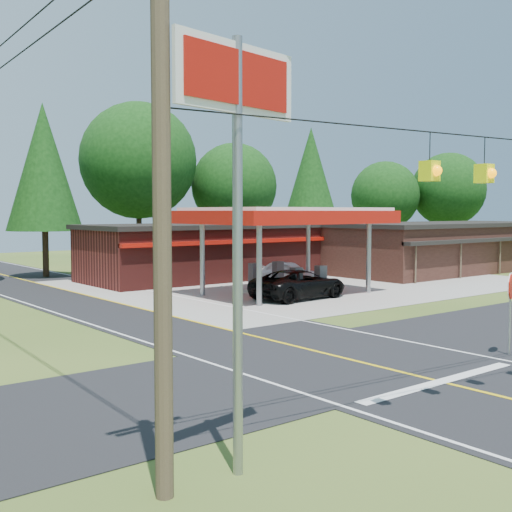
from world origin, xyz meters
TOP-DOWN VIEW (x-y plane):
  - ground at (0.00, 0.00)m, footprint 120.00×120.00m
  - main_highway at (0.00, 0.00)m, footprint 8.00×120.00m
  - cross_road at (0.00, 0.00)m, footprint 70.00×7.00m
  - lane_center_yellow at (0.00, 0.00)m, footprint 0.15×110.00m
  - gas_canopy at (9.00, 13.00)m, footprint 10.60×7.40m
  - convenience_store at (10.00, 22.98)m, footprint 16.40×7.55m
  - strip_building at (28.00, 15.98)m, footprint 20.40×8.75m
  - utility_pole_near_left at (-9.50, -5.00)m, footprint 1.80×0.30m
  - overhead_beacons at (-1.00, -6.00)m, footprint 17.04×2.04m
  - treeline_backdrop at (0.82, 24.01)m, footprint 70.27×51.59m
  - suv_car at (8.27, 11.17)m, footprint 5.98×5.98m
  - sedan_car at (12.58, 17.00)m, footprint 5.75×5.75m
  - big_stop_sign at (-8.00, -5.01)m, footprint 2.81×0.55m
  - octagonal_stop_sign at (4.50, -3.01)m, footprint 0.89×0.36m

SIDE VIEW (x-z plane):
  - ground at x=0.00m, z-range 0.00..0.00m
  - main_highway at x=0.00m, z-range 0.00..0.02m
  - cross_road at x=0.00m, z-range 0.00..0.03m
  - lane_center_yellow at x=0.00m, z-range 0.02..0.03m
  - sedan_car at x=12.58m, z-range 0.00..1.47m
  - suv_car at x=8.27m, z-range 0.00..1.56m
  - strip_building at x=28.00m, z-range 0.01..3.81m
  - convenience_store at x=10.00m, z-range 0.02..3.82m
  - octagonal_stop_sign at x=4.50m, z-range 0.69..3.41m
  - gas_canopy at x=9.00m, z-range 1.83..6.70m
  - utility_pole_near_left at x=-9.50m, z-range 0.20..10.20m
  - big_stop_sign at x=-8.00m, z-range 1.95..9.59m
  - overhead_beacons at x=-1.00m, z-range 5.70..6.73m
  - treeline_backdrop at x=0.82m, z-range 0.84..14.14m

